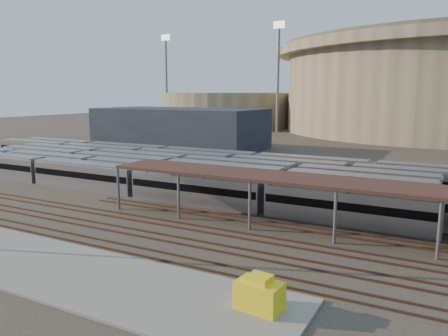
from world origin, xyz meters
The scene contains 11 objects.
ground centered at (0.00, 0.00, 0.00)m, with size 420.00×420.00×0.00m, color #383026.
apron centered at (-5.00, -15.00, 0.10)m, with size 50.00×9.00×0.20m, color gray.
subway_trains centered at (1.91, 18.50, 1.80)m, with size 124.92×23.90×3.60m.
inspection_shed centered at (22.00, 4.00, 4.98)m, with size 60.30×6.00×5.30m.
empty_tracks centered at (0.00, -5.00, 0.09)m, with size 170.00×9.62×0.18m.
secondary_arena centered at (-60.00, 130.00, 7.00)m, with size 56.00×56.00×14.00m, color gray.
service_building centered at (-35.00, 55.00, 5.00)m, with size 42.00×20.00×10.00m, color #1E232D.
floodlight_0 centered at (-30.00, 110.00, 20.65)m, with size 4.00×1.00×38.40m.
floodlight_1 centered at (-85.00, 120.00, 20.65)m, with size 4.00×1.00×38.40m.
floodlight_3 centered at (-10.00, 160.00, 20.65)m, with size 4.00×1.00×38.40m.
yellow_equipment centered at (16.74, -13.80, 1.10)m, with size 2.87×1.80×1.80m, color yellow.
Camera 1 is at (26.82, -37.48, 13.60)m, focal length 35.00 mm.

